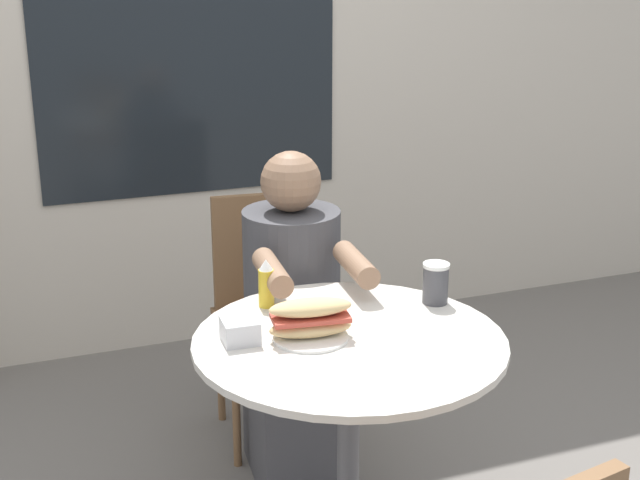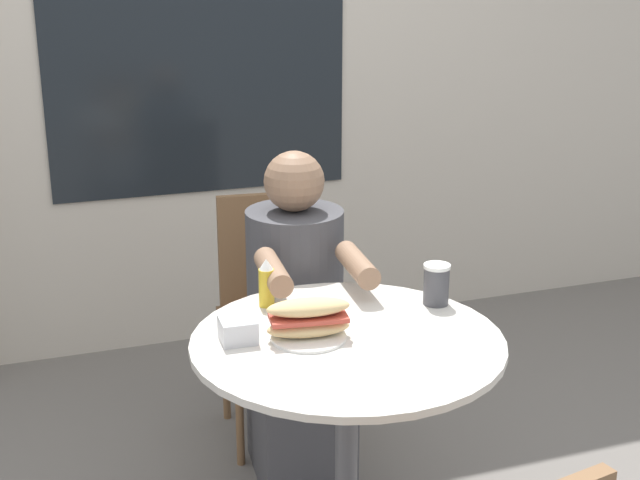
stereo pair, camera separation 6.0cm
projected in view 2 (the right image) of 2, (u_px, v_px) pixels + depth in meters
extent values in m
cube|color=beige|center=(193.00, 25.00, 3.71)|extent=(8.00, 0.08, 2.80)
cylinder|color=beige|center=(348.00, 342.00, 2.28)|extent=(0.81, 0.81, 0.02)
cylinder|color=#515156|center=(346.00, 466.00, 2.40)|extent=(0.06, 0.06, 0.71)
cube|color=brown|center=(277.00, 324.00, 3.14)|extent=(0.41, 0.41, 0.02)
cube|color=brown|center=(266.00, 250.00, 3.23)|extent=(0.35, 0.06, 0.42)
cylinder|color=brown|center=(333.00, 397.00, 3.09)|extent=(0.03, 0.03, 0.43)
cylinder|color=brown|center=(239.00, 408.00, 3.02)|extent=(0.03, 0.03, 0.43)
cylinder|color=brown|center=(311.00, 357.00, 3.40)|extent=(0.03, 0.03, 0.43)
cylinder|color=brown|center=(226.00, 366.00, 3.32)|extent=(0.03, 0.03, 0.43)
cube|color=#424247|center=(300.00, 415.00, 2.95)|extent=(0.33, 0.42, 0.45)
cylinder|color=#424247|center=(295.00, 280.00, 2.87)|extent=(0.31, 0.31, 0.47)
sphere|color=#8E6B51|center=(294.00, 181.00, 2.77)|extent=(0.19, 0.19, 0.19)
cylinder|color=#8E6B51|center=(357.00, 265.00, 2.59)|extent=(0.09, 0.26, 0.07)
cylinder|color=#8E6B51|center=(273.00, 272.00, 2.54)|extent=(0.09, 0.26, 0.07)
cylinder|color=white|center=(308.00, 337.00, 2.28)|extent=(0.19, 0.19, 0.01)
ellipsoid|color=#DBB77A|center=(308.00, 328.00, 2.27)|extent=(0.22, 0.11, 0.04)
cube|color=#B74233|center=(308.00, 318.00, 2.26)|extent=(0.21, 0.11, 0.01)
ellipsoid|color=#DBB77A|center=(308.00, 307.00, 2.26)|extent=(0.22, 0.11, 0.04)
cylinder|color=#424247|center=(436.00, 286.00, 2.49)|extent=(0.07, 0.07, 0.11)
cylinder|color=white|center=(437.00, 266.00, 2.47)|extent=(0.08, 0.08, 0.01)
cube|color=silver|center=(238.00, 330.00, 2.26)|extent=(0.09, 0.09, 0.06)
cylinder|color=gold|center=(267.00, 288.00, 2.48)|extent=(0.04, 0.04, 0.11)
cone|color=white|center=(266.00, 264.00, 2.45)|extent=(0.04, 0.04, 0.03)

